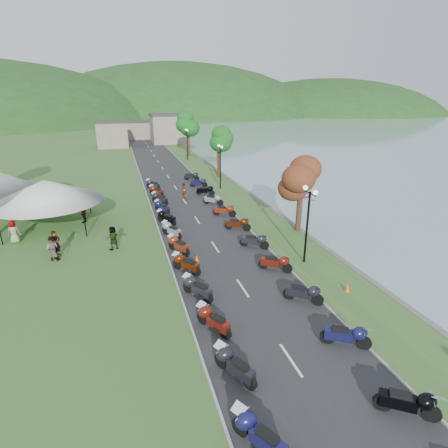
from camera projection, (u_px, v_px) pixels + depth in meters
road at (175, 187)px, 41.48m from camera, size 7.00×120.00×0.02m
hills_backdrop at (127, 115)px, 185.19m from camera, size 360.00×120.00×76.00m
far_building at (135, 131)px, 80.49m from camera, size 18.00×16.00×5.00m
moto_row_left at (188, 264)px, 21.55m from camera, size 2.60×44.59×1.10m
moto_row_right at (253, 241)px, 24.99m from camera, size 2.60×46.17×1.10m
vendor_tent_main at (48, 204)px, 28.42m from camera, size 5.82×5.82×4.00m
tree_lakeside at (301, 191)px, 27.25m from camera, size 2.38×2.38×6.61m
pedestrian_a at (58, 256)px, 23.95m from camera, size 0.80×0.83×1.84m
pedestrian_b at (54, 260)px, 23.36m from camera, size 0.91×0.64×1.70m
pedestrian_c at (56, 259)px, 23.49m from camera, size 1.10×1.01×1.64m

